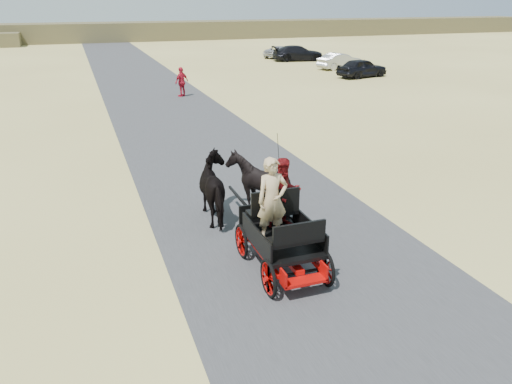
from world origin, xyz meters
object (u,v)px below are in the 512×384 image
object	(u,v)px
pedestrian	(182,82)
horse_left	(218,189)
horse_right	(258,184)
car_b	(340,61)
car_a	(362,68)
car_c	(298,53)
car_d	(281,52)
carriage	(281,254)

from	to	relation	value
pedestrian	horse_left	bearing A→B (deg)	46.96
horse_right	car_b	world-z (taller)	horse_right
horse_left	car_a	distance (m)	26.86
car_a	car_c	bearing A→B (deg)	-11.87
pedestrian	car_d	xyz separation A→B (m)	(13.43, 17.12, -0.31)
pedestrian	carriage	bearing A→B (deg)	49.72
horse_right	car_c	xyz separation A→B (m)	(15.57, 31.95, -0.16)
car_b	car_d	xyz separation A→B (m)	(-1.34, 9.34, -0.08)
horse_right	car_b	distance (m)	30.36
horse_right	car_a	world-z (taller)	horse_right
car_d	pedestrian	bearing A→B (deg)	107.86
horse_right	car_a	size ratio (longest dim) A/B	0.43
car_a	horse_right	bearing A→B (deg)	130.22
car_c	pedestrian	bearing A→B (deg)	143.49
horse_right	car_d	size ratio (longest dim) A/B	0.42
horse_left	car_d	xyz separation A→B (m)	(16.18, 34.87, -0.29)
pedestrian	car_d	size ratio (longest dim) A/B	0.43
pedestrian	car_b	distance (m)	16.70
horse_right	pedestrian	size ratio (longest dim) A/B	0.98
carriage	horse_right	size ratio (longest dim) A/B	1.41
horse_right	car_d	distance (m)	37.99
carriage	pedestrian	world-z (taller)	pedestrian
car_a	horse_left	bearing A→B (deg)	128.34
carriage	car_d	bearing A→B (deg)	67.57
car_a	car_c	xyz separation A→B (m)	(-0.18, 11.03, 0.01)
horse_left	car_d	world-z (taller)	horse_left
horse_left	car_d	size ratio (longest dim) A/B	0.50
horse_left	car_c	size ratio (longest dim) A/B	0.42
car_b	horse_right	bearing A→B (deg)	134.32
horse_left	car_c	bearing A→B (deg)	-117.56
horse_right	car_b	size ratio (longest dim) A/B	0.44
carriage	car_a	size ratio (longest dim) A/B	0.60
horse_right	car_d	world-z (taller)	horse_right
car_b	car_c	distance (m)	6.48
car_a	car_c	world-z (taller)	car_c
horse_left	car_c	world-z (taller)	horse_left
carriage	car_a	bearing A→B (deg)	55.72
horse_left	horse_right	world-z (taller)	horse_right
carriage	horse_left	world-z (taller)	horse_left
carriage	pedestrian	size ratio (longest dim) A/B	1.39
pedestrian	car_b	bearing A→B (deg)	173.59
carriage	horse_right	xyz separation A→B (m)	(0.55, 3.00, 0.49)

